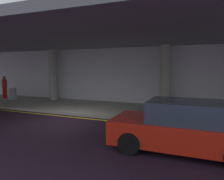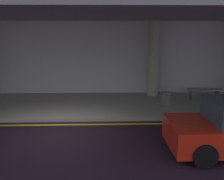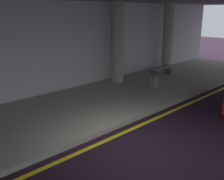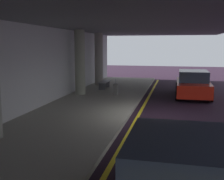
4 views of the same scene
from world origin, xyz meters
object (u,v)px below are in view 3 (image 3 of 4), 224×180
Objects in this scene: bench_metal at (161,70)px; suitcase_upright_primary at (154,82)px; support_column_center at (168,37)px; support_column_left_mid at (118,43)px.

suitcase_upright_primary is at bearing -150.64° from bench_metal.
support_column_center is 4.56m from suitcase_upright_primary.
support_column_center is 2.36m from bench_metal.
support_column_center is (4.00, 0.00, 0.00)m from support_column_left_mid.
support_column_left_mid reaches higher than bench_metal.
support_column_left_mid is 4.00m from support_column_center.
support_column_left_mid is at bearing 180.00° from support_column_center.
suitcase_upright_primary reaches higher than bench_metal.
support_column_left_mid is 2.90m from bench_metal.
support_column_center reaches higher than suitcase_upright_primary.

